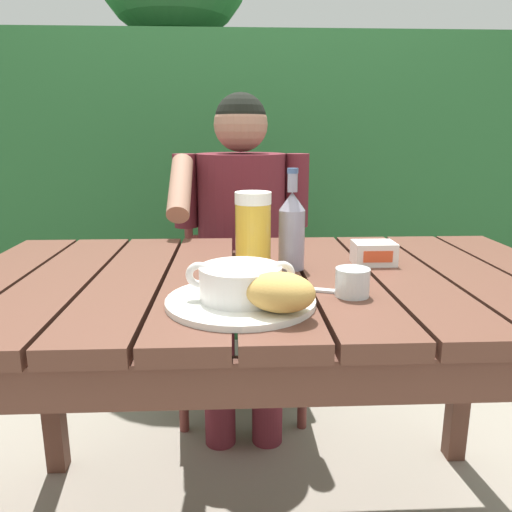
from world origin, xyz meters
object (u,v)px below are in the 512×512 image
at_px(chair_near_diner, 241,284).
at_px(table_knife, 303,288).
at_px(person_eating, 241,238).
at_px(beer_glass, 253,233).
at_px(soup_bowl, 241,281).
at_px(beer_bottle, 292,229).
at_px(butter_tub, 374,253).
at_px(bread_roll, 277,292).
at_px(water_glass_small, 352,282).
at_px(serving_plate, 241,301).

height_order(chair_near_diner, table_knife, chair_near_diner).
xyz_separation_m(person_eating, beer_glass, (0.02, -0.64, 0.15)).
distance_m(soup_bowl, beer_bottle, 0.29).
bearing_deg(butter_tub, beer_glass, -167.80).
relative_size(chair_near_diner, beer_bottle, 4.10).
height_order(soup_bowl, butter_tub, soup_bowl).
bearing_deg(bread_roll, beer_bottle, 79.11).
relative_size(beer_bottle, table_knife, 1.44).
bearing_deg(bread_roll, person_eating, 92.99).
distance_m(chair_near_diner, soup_bowl, 1.11).
distance_m(soup_bowl, beer_glass, 0.23).
distance_m(beer_glass, butter_tub, 0.32).
distance_m(water_glass_small, butter_tub, 0.27).
xyz_separation_m(soup_bowl, table_knife, (0.13, 0.08, -0.04)).
relative_size(serving_plate, butter_tub, 2.81).
distance_m(person_eating, soup_bowl, 0.86).
distance_m(soup_bowl, table_knife, 0.16).
xyz_separation_m(chair_near_diner, bread_roll, (0.05, -1.13, 0.34)).
distance_m(chair_near_diner, serving_plate, 1.10).
height_order(chair_near_diner, serving_plate, chair_near_diner).
bearing_deg(beer_glass, water_glass_small, -43.34).
xyz_separation_m(chair_near_diner, soup_bowl, (-0.02, -1.06, 0.33)).
bearing_deg(soup_bowl, person_eating, 89.02).
distance_m(beer_bottle, butter_tub, 0.23).
height_order(chair_near_diner, beer_bottle, beer_bottle).
bearing_deg(bread_roll, butter_tub, 52.85).
relative_size(serving_plate, beer_glass, 1.52).
bearing_deg(water_glass_small, soup_bowl, -169.74).
distance_m(butter_tub, table_knife, 0.29).
xyz_separation_m(chair_near_diner, water_glass_small, (0.21, -1.02, 0.32)).
bearing_deg(serving_plate, beer_glass, 81.55).
height_order(chair_near_diner, beer_glass, chair_near_diner).
distance_m(person_eating, table_knife, 0.79).
relative_size(beer_glass, table_knife, 1.13).
bearing_deg(person_eating, beer_glass, -88.36).
bearing_deg(table_knife, serving_plate, -148.16).
bearing_deg(beer_glass, serving_plate, -98.45).
xyz_separation_m(bread_roll, table_knife, (0.07, 0.16, -0.04)).
bearing_deg(beer_glass, chair_near_diner, 91.06).
xyz_separation_m(beer_glass, table_knife, (0.10, -0.14, -0.09)).
bearing_deg(chair_near_diner, beer_bottle, -82.33).
relative_size(bread_roll, butter_tub, 1.49).
bearing_deg(chair_near_diner, beer_glass, -88.94).
bearing_deg(serving_plate, butter_tub, 40.45).
xyz_separation_m(soup_bowl, bread_roll, (0.06, -0.07, 0.00)).
bearing_deg(water_glass_small, serving_plate, -169.74).
distance_m(beer_bottle, water_glass_small, 0.24).
height_order(soup_bowl, beer_glass, beer_glass).
xyz_separation_m(chair_near_diner, serving_plate, (-0.02, -1.06, 0.29)).
bearing_deg(butter_tub, soup_bowl, -139.55).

